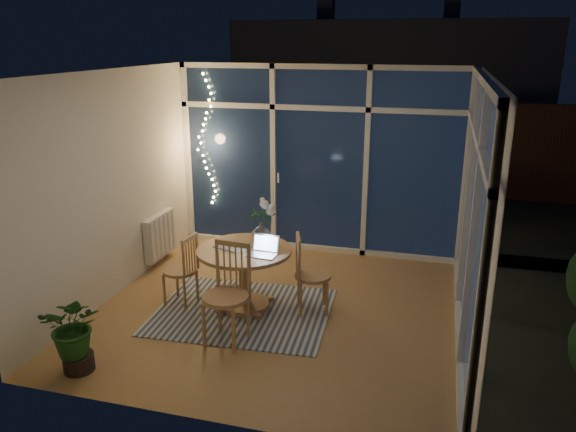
# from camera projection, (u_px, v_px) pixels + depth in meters

# --- Properties ---
(floor) EXTENTS (4.00, 4.00, 0.00)m
(floor) POSITION_uv_depth(u_px,v_px,m) (280.00, 310.00, 6.32)
(floor) COLOR olive
(floor) RESTS_ON ground
(ceiling) EXTENTS (4.00, 4.00, 0.00)m
(ceiling) POSITION_uv_depth(u_px,v_px,m) (279.00, 72.00, 5.53)
(ceiling) COLOR white
(ceiling) RESTS_ON wall_back
(wall_back) EXTENTS (4.00, 0.04, 2.60)m
(wall_back) POSITION_uv_depth(u_px,v_px,m) (320.00, 161.00, 7.76)
(wall_back) COLOR silver
(wall_back) RESTS_ON floor
(wall_front) EXTENTS (4.00, 0.04, 2.60)m
(wall_front) POSITION_uv_depth(u_px,v_px,m) (203.00, 272.00, 4.09)
(wall_front) COLOR silver
(wall_front) RESTS_ON floor
(wall_left) EXTENTS (0.04, 4.00, 2.60)m
(wall_left) POSITION_uv_depth(u_px,v_px,m) (112.00, 186.00, 6.43)
(wall_left) COLOR silver
(wall_left) RESTS_ON floor
(wall_right) EXTENTS (0.04, 4.00, 2.60)m
(wall_right) POSITION_uv_depth(u_px,v_px,m) (478.00, 214.00, 5.42)
(wall_right) COLOR silver
(wall_right) RESTS_ON floor
(window_wall_back) EXTENTS (4.00, 0.10, 2.60)m
(window_wall_back) POSITION_uv_depth(u_px,v_px,m) (319.00, 161.00, 7.73)
(window_wall_back) COLOR white
(window_wall_back) RESTS_ON floor
(window_wall_right) EXTENTS (0.10, 4.00, 2.60)m
(window_wall_right) POSITION_uv_depth(u_px,v_px,m) (474.00, 214.00, 5.43)
(window_wall_right) COLOR white
(window_wall_right) RESTS_ON floor
(radiator) EXTENTS (0.10, 0.70, 0.58)m
(radiator) POSITION_uv_depth(u_px,v_px,m) (160.00, 235.00, 7.52)
(radiator) COLOR silver
(radiator) RESTS_ON wall_left
(fairy_lights) EXTENTS (0.24, 0.10, 1.85)m
(fairy_lights) POSITION_uv_depth(u_px,v_px,m) (205.00, 140.00, 8.00)
(fairy_lights) COLOR #E8C55C
(fairy_lights) RESTS_ON window_wall_back
(garden_patio) EXTENTS (12.00, 6.00, 0.10)m
(garden_patio) POSITION_uv_depth(u_px,v_px,m) (377.00, 200.00, 10.80)
(garden_patio) COLOR black
(garden_patio) RESTS_ON ground
(garden_fence) EXTENTS (11.00, 0.08, 1.80)m
(garden_fence) POSITION_uv_depth(u_px,v_px,m) (357.00, 145.00, 11.10)
(garden_fence) COLOR #3E1F16
(garden_fence) RESTS_ON ground
(neighbour_roof) EXTENTS (7.00, 3.00, 2.20)m
(neighbour_roof) POSITION_uv_depth(u_px,v_px,m) (391.00, 69.00, 13.38)
(neighbour_roof) COLOR #363941
(neighbour_roof) RESTS_ON ground
(garden_shrubs) EXTENTS (0.90, 0.90, 0.90)m
(garden_shrubs) POSITION_uv_depth(u_px,v_px,m) (290.00, 191.00, 9.51)
(garden_shrubs) COLOR #16321B
(garden_shrubs) RESTS_ON ground
(rug) EXTENTS (2.01, 1.64, 0.01)m
(rug) POSITION_uv_depth(u_px,v_px,m) (243.00, 311.00, 6.27)
(rug) COLOR beige
(rug) RESTS_ON floor
(dining_table) EXTENTS (1.11, 1.11, 0.72)m
(dining_table) POSITION_uv_depth(u_px,v_px,m) (245.00, 279.00, 6.26)
(dining_table) COLOR tan
(dining_table) RESTS_ON floor
(chair_left) EXTENTS (0.44, 0.44, 0.85)m
(chair_left) POSITION_uv_depth(u_px,v_px,m) (180.00, 269.00, 6.35)
(chair_left) COLOR tan
(chair_left) RESTS_ON floor
(chair_right) EXTENTS (0.53, 0.53, 0.91)m
(chair_right) POSITION_uv_depth(u_px,v_px,m) (313.00, 274.00, 6.15)
(chair_right) COLOR tan
(chair_right) RESTS_ON floor
(chair_front) EXTENTS (0.52, 0.52, 1.04)m
(chair_front) POSITION_uv_depth(u_px,v_px,m) (225.00, 295.00, 5.50)
(chair_front) COLOR tan
(chair_front) RESTS_ON floor
(laptop) EXTENTS (0.32, 0.28, 0.22)m
(laptop) POSITION_uv_depth(u_px,v_px,m) (262.00, 246.00, 5.93)
(laptop) COLOR silver
(laptop) RESTS_ON dining_table
(flower_vase) EXTENTS (0.21, 0.21, 0.21)m
(flower_vase) POSITION_uv_depth(u_px,v_px,m) (261.00, 232.00, 6.37)
(flower_vase) COLOR silver
(flower_vase) RESTS_ON dining_table
(bowl) EXTENTS (0.16, 0.16, 0.04)m
(bowl) POSITION_uv_depth(u_px,v_px,m) (272.00, 246.00, 6.19)
(bowl) COLOR white
(bowl) RESTS_ON dining_table
(newspapers) EXTENTS (0.42, 0.37, 0.01)m
(newspapers) POSITION_uv_depth(u_px,v_px,m) (232.00, 245.00, 6.24)
(newspapers) COLOR beige
(newspapers) RESTS_ON dining_table
(phone) EXTENTS (0.11, 0.07, 0.01)m
(phone) POSITION_uv_depth(u_px,v_px,m) (251.00, 252.00, 6.05)
(phone) COLOR black
(phone) RESTS_ON dining_table
(potted_plant) EXTENTS (0.65, 0.60, 0.76)m
(potted_plant) POSITION_uv_depth(u_px,v_px,m) (75.00, 333.00, 5.06)
(potted_plant) COLOR #1A4A1A
(potted_plant) RESTS_ON floor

